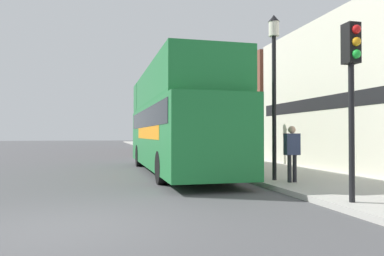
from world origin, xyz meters
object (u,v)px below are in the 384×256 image
Objects in this scene: parked_car_ahead_of_bus at (159,149)px; pedestrian_second at (292,148)px; traffic_signal at (352,71)px; lamp_post_nearest at (274,67)px; tour_bus at (175,129)px; lamp_post_second at (205,92)px.

pedestrian_second is at bearing -84.52° from parked_car_ahead_of_bus.
lamp_post_nearest is at bearing 87.76° from traffic_signal.
lamp_post_second reaches higher than tour_bus.
tour_bus is 8.06m from parked_car_ahead_of_bus.
lamp_post_nearest is (2.28, -4.32, 1.88)m from tour_bus.
lamp_post_second is (2.18, 3.16, 1.91)m from tour_bus.
traffic_signal is 11.42m from lamp_post_second.
lamp_post_second reaches higher than lamp_post_nearest.
lamp_post_second is at bearing 89.73° from traffic_signal.
tour_bus is at bearing 117.79° from lamp_post_nearest.
parked_car_ahead_of_bus is 2.46× the size of pedestrian_second.
pedestrian_second is at bearing -67.22° from lamp_post_nearest.
pedestrian_second is 0.32× the size of lamp_post_second.
tour_bus is 3.01× the size of traffic_signal.
lamp_post_nearest is at bearing -85.27° from parked_car_ahead_of_bus.
lamp_post_nearest reaches higher than pedestrian_second.
tour_bus is at bearing 104.48° from traffic_signal.
tour_bus is 8.58m from traffic_signal.
lamp_post_second reaches higher than traffic_signal.
tour_bus reaches higher than traffic_signal.
traffic_signal is at bearing -87.74° from parked_car_ahead_of_bus.
tour_bus is 2.75× the size of parked_car_ahead_of_bus.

